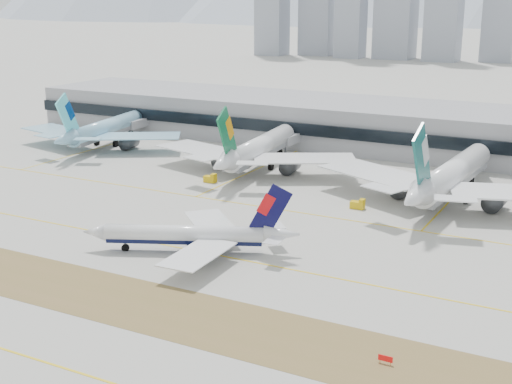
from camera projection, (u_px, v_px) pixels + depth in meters
The scene contains 10 objects.
ground at pixel (223, 247), 152.41m from camera, with size 3000.00×3000.00×0.00m, color #A3A198.
apron_markings at pixel (41, 356), 106.52m from camera, with size 360.00×122.22×0.06m.
taxiing_airliner at pixel (192, 235), 148.20m from camera, with size 43.17×36.64×15.39m.
widebody_korean at pixel (104, 130), 250.17m from camera, with size 61.44×60.77×22.18m.
widebody_eva at pixel (257, 150), 217.44m from camera, with size 65.08×64.05×23.33m.
widebody_cathay at pixel (450, 177), 183.20m from camera, with size 70.54×69.05×25.17m.
terminal at pixel (390, 126), 248.04m from camera, with size 280.00×43.10×15.00m.
hold_sign_right at pixel (385, 359), 104.03m from camera, with size 2.20×0.15×1.35m.
gse_b at pixel (211, 179), 203.89m from camera, with size 3.55×2.00×2.60m.
gse_c at pixel (358, 205), 179.08m from camera, with size 3.55×2.00×2.60m.
Camera 1 is at (73.50, -123.54, 52.44)m, focal length 50.00 mm.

